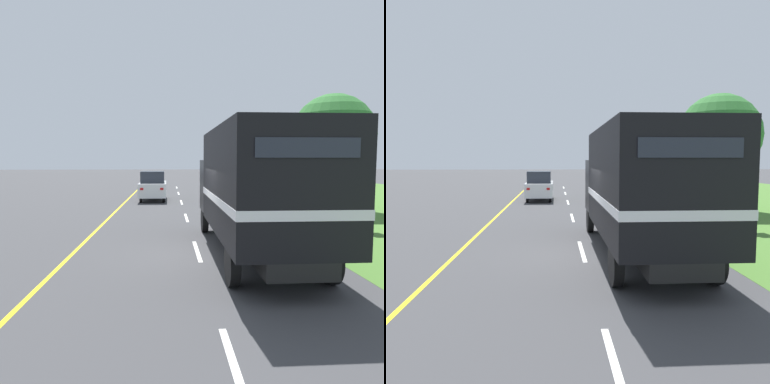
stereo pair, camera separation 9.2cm
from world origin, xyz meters
TOP-DOWN VIEW (x-y plane):
  - ground_plane at (0.00, 0.00)m, footprint 200.00×200.00m
  - edge_line_yellow at (-3.70, 10.55)m, footprint 0.12×52.49m
  - centre_dash_nearest at (0.00, -6.13)m, footprint 0.12×2.60m
  - centre_dash_near at (0.00, 0.47)m, footprint 0.12×2.60m
  - centre_dash_mid_a at (0.00, 7.07)m, footprint 0.12×2.60m
  - centre_dash_mid_b at (0.00, 13.67)m, footprint 0.12×2.60m
  - centre_dash_far at (0.00, 20.27)m, footprint 0.12×2.60m
  - centre_dash_farthest at (0.00, 26.87)m, footprint 0.12×2.60m
  - horse_trailer_truck at (1.62, -0.29)m, footprint 2.58×8.31m
  - lead_car_white at (-1.90, 14.97)m, footprint 1.80×4.19m
  - highway_sign at (6.08, 3.34)m, footprint 2.02×0.09m
  - roadside_tree_near at (8.05, 9.20)m, footprint 4.40×4.40m
  - roadside_tree_mid at (9.14, 19.17)m, footprint 4.58×4.58m

SIDE VIEW (x-z plane):
  - ground_plane at x=0.00m, z-range 0.00..0.00m
  - edge_line_yellow at x=-3.70m, z-range 0.00..0.01m
  - centre_dash_nearest at x=0.00m, z-range 0.00..0.01m
  - centre_dash_near at x=0.00m, z-range 0.00..0.01m
  - centre_dash_mid_a at x=0.00m, z-range 0.00..0.01m
  - centre_dash_mid_b at x=0.00m, z-range 0.00..0.01m
  - centre_dash_far at x=0.00m, z-range 0.00..0.01m
  - centre_dash_farthest at x=0.00m, z-range 0.00..0.01m
  - lead_car_white at x=-1.90m, z-range 0.00..2.01m
  - highway_sign at x=6.08m, z-range 0.28..2.92m
  - horse_trailer_truck at x=1.62m, z-range 0.21..3.81m
  - roadside_tree_mid at x=9.14m, z-range 0.74..6.80m
  - roadside_tree_near at x=8.05m, z-range 0.95..7.27m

